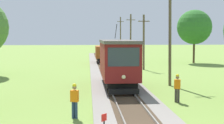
{
  "coord_description": "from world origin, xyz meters",
  "views": [
    {
      "loc": [
        -2.33,
        -10.94,
        4.16
      ],
      "look_at": [
        -0.44,
        13.3,
        2.08
      ],
      "focal_mm": 49.3,
      "sensor_mm": 36.0,
      "label": 1
    }
  ],
  "objects": [
    {
      "name": "track_worker",
      "position": [
        -3.02,
        4.37,
        0.98
      ],
      "size": [
        0.44,
        0.36,
        1.78
      ],
      "rotation": [
        0.0,
        0.0,
        -1.93
      ],
      "color": "navy",
      "rests_on": "ground"
    },
    {
      "name": "second_worker",
      "position": [
        3.21,
        7.66,
        0.98
      ],
      "size": [
        0.44,
        0.36,
        1.78
      ],
      "rotation": [
        0.0,
        0.0,
        1.22
      ],
      "color": "#38332D",
      "rests_on": "ground"
    },
    {
      "name": "utility_pole_distant",
      "position": [
        4.47,
        53.3,
        4.15
      ],
      "size": [
        1.4,
        0.6,
        8.11
      ],
      "color": "brown",
      "rests_on": "ground"
    },
    {
      "name": "freight_car",
      "position": [
        0.0,
        34.9,
        1.56
      ],
      "size": [
        2.4,
        5.2,
        2.31
      ],
      "color": "#93471E",
      "rests_on": "rail_right"
    },
    {
      "name": "utility_pole_far",
      "position": [
        4.47,
        37.91,
        3.9
      ],
      "size": [
        1.4,
        0.31,
        7.6
      ],
      "color": "brown",
      "rests_on": "ground"
    },
    {
      "name": "tree_left_near",
      "position": [
        13.81,
        34.87,
        5.48
      ],
      "size": [
        5.24,
        5.24,
        8.11
      ],
      "color": "#4C3823",
      "rests_on": "ground"
    },
    {
      "name": "red_tram",
      "position": [
        0.0,
        13.08,
        2.19
      ],
      "size": [
        2.6,
        8.54,
        4.79
      ],
      "color": "maroon",
      "rests_on": "rail_right"
    },
    {
      "name": "utility_pole_mid",
      "position": [
        4.47,
        26.31,
        3.47
      ],
      "size": [
        1.4,
        0.46,
        6.74
      ],
      "color": "brown",
      "rests_on": "ground"
    },
    {
      "name": "utility_pole_near_tram",
      "position": [
        4.47,
        14.25,
        4.32
      ],
      "size": [
        1.4,
        0.68,
        8.44
      ],
      "color": "brown",
      "rests_on": "ground"
    }
  ]
}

